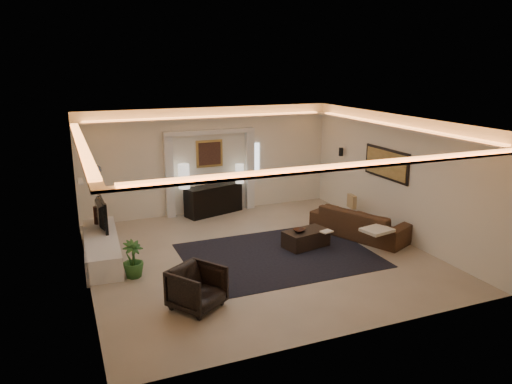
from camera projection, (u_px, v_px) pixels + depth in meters
name	position (u px, v px, depth m)	size (l,w,h in m)	color
floor	(258.00, 255.00, 10.59)	(7.00, 7.00, 0.00)	#B0A18B
ceiling	(258.00, 121.00, 9.85)	(7.00, 7.00, 0.00)	white
wall_back	(209.00, 161.00, 13.35)	(7.00, 7.00, 0.00)	#F0E6CE
wall_front	(350.00, 247.00, 7.09)	(7.00, 7.00, 0.00)	#F0E6CE
wall_left	(82.00, 209.00, 8.94)	(7.00, 7.00, 0.00)	#F0E6CE
wall_right	(395.00, 176.00, 11.50)	(7.00, 7.00, 0.00)	#F0E6CE
cove_soffit	(258.00, 135.00, 9.92)	(7.00, 7.00, 0.04)	silver
daylight_slit	(255.00, 161.00, 13.85)	(0.25, 0.03, 1.00)	white
area_rug	(278.00, 255.00, 10.56)	(4.00, 3.00, 0.01)	black
pilaster_left	(169.00, 177.00, 12.93)	(0.22, 0.20, 2.20)	silver
pilaster_right	(250.00, 170.00, 13.77)	(0.22, 0.20, 2.20)	silver
alcove_header	(210.00, 132.00, 13.06)	(2.52, 0.20, 0.12)	silver
painting_frame	(209.00, 154.00, 13.27)	(0.74, 0.04, 0.74)	tan
painting_canvas	(210.00, 154.00, 13.25)	(0.62, 0.02, 0.62)	#4C2D1E
art_panel_frame	(386.00, 164.00, 11.69)	(0.04, 1.64, 0.74)	black
art_panel_gold	(386.00, 164.00, 11.68)	(0.02, 1.50, 0.62)	tan
wall_sconce	(341.00, 152.00, 13.37)	(0.12, 0.12, 0.22)	black
wall_niche	(80.00, 181.00, 10.16)	(0.10, 0.55, 0.04)	silver
console	(214.00, 200.00, 13.40)	(1.61, 0.50, 0.80)	black
lamp_left	(184.00, 178.00, 12.93)	(0.29, 0.29, 0.65)	white
lamp_right	(240.00, 173.00, 13.51)	(0.24, 0.24, 0.53)	white
media_ledge	(102.00, 248.00, 10.38)	(0.68, 2.74, 0.51)	silver
tv	(97.00, 215.00, 10.77)	(0.16, 1.19, 0.69)	black
figurine	(97.00, 217.00, 11.10)	(0.15, 0.15, 0.41)	black
ginger_jar	(93.00, 168.00, 10.49)	(0.35, 0.35, 0.36)	slate
plant	(133.00, 259.00, 9.42)	(0.41, 0.41, 0.73)	#2B5B22
sofa	(360.00, 222.00, 11.66)	(0.92, 2.36, 0.69)	brown
throw_blanket	(377.00, 230.00, 10.51)	(0.61, 0.50, 0.07)	silver
throw_pillow	(352.00, 201.00, 12.68)	(0.11, 0.35, 0.35)	tan
coffee_table	(306.00, 238.00, 11.01)	(1.00, 0.55, 0.37)	black
bowl	(299.00, 230.00, 10.85)	(0.27, 0.27, 0.07)	black
magazine	(327.00, 231.00, 10.84)	(0.26, 0.19, 0.03)	beige
armchair	(197.00, 288.00, 8.22)	(0.78, 0.80, 0.73)	black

